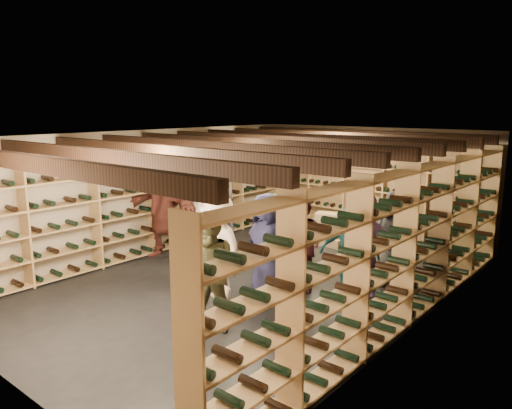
{
  "coord_description": "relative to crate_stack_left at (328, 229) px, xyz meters",
  "views": [
    {
      "loc": [
        5.09,
        -6.0,
        2.85
      ],
      "look_at": [
        -0.1,
        0.2,
        1.25
      ],
      "focal_mm": 35.0,
      "sensor_mm": 36.0,
      "label": 1
    }
  ],
  "objects": [
    {
      "name": "person_2",
      "position": [
        1.01,
        -4.4,
        0.44
      ],
      "size": [
        0.91,
        0.8,
        1.56
      ],
      "primitive_type": "imported",
      "rotation": [
        0.0,
        0.0,
        0.31
      ],
      "color": "#666540",
      "rests_on": "ground"
    },
    {
      "name": "crate_stack_left",
      "position": [
        0.0,
        0.0,
        0.0
      ],
      "size": [
        0.58,
        0.47,
        0.68
      ],
      "rotation": [
        0.0,
        0.0,
        0.31
      ],
      "color": "#A27E55",
      "rests_on": "ground"
    },
    {
      "name": "person_7",
      "position": [
        -0.31,
        -3.24,
        0.59
      ],
      "size": [
        0.79,
        0.64,
        1.87
      ],
      "primitive_type": "imported",
      "rotation": [
        0.0,
        0.0,
        -0.33
      ],
      "color": "gray",
      "rests_on": "ground"
    },
    {
      "name": "wine_rack_left",
      "position": [
        -2.35,
        -2.67,
        0.74
      ],
      "size": [
        0.32,
        7.5,
        2.15
      ],
      "color": "tan",
      "rests_on": "ground"
    },
    {
      "name": "ground",
      "position": [
        0.22,
        -2.67,
        -0.34
      ],
      "size": [
        8.0,
        8.0,
        0.0
      ],
      "primitive_type": "plane",
      "color": "black",
      "rests_on": "ground"
    },
    {
      "name": "person_10",
      "position": [
        0.53,
        -2.43,
        0.4
      ],
      "size": [
        0.94,
        0.69,
        1.49
      ],
      "primitive_type": "imported",
      "rotation": [
        0.0,
        0.0,
        -0.42
      ],
      "color": "#2C543A",
      "rests_on": "ground"
    },
    {
      "name": "wine_rack_right",
      "position": [
        2.79,
        -2.67,
        0.74
      ],
      "size": [
        0.32,
        7.5,
        2.15
      ],
      "color": "tan",
      "rests_on": "ground"
    },
    {
      "name": "person_8",
      "position": [
        1.08,
        -2.52,
        0.41
      ],
      "size": [
        0.8,
        0.66,
        1.5
      ],
      "primitive_type": "imported",
      "rotation": [
        0.0,
        0.0,
        -0.13
      ],
      "color": "#471921",
      "rests_on": "ground"
    },
    {
      "name": "person_3",
      "position": [
        0.33,
        -3.56,
        0.45
      ],
      "size": [
        1.16,
        0.88,
        1.58
      ],
      "primitive_type": "imported",
      "rotation": [
        0.0,
        0.0,
        -0.33
      ],
      "color": "beige",
      "rests_on": "ground"
    },
    {
      "name": "person_0",
      "position": [
        -0.6,
        -2.52,
        0.42
      ],
      "size": [
        0.83,
        0.64,
        1.52
      ],
      "primitive_type": "imported",
      "rotation": [
        0.0,
        0.0,
        -0.22
      ],
      "color": "black",
      "rests_on": "ground"
    },
    {
      "name": "crate_stack_right",
      "position": [
        1.32,
        -0.42,
        -0.08
      ],
      "size": [
        0.54,
        0.39,
        0.51
      ],
      "rotation": [
        0.0,
        0.0,
        -0.13
      ],
      "color": "#A27E55",
      "rests_on": "ground"
    },
    {
      "name": "walls",
      "position": [
        0.22,
        -2.67,
        0.86
      ],
      "size": [
        5.52,
        8.02,
        2.4
      ],
      "color": "tan",
      "rests_on": "ground"
    },
    {
      "name": "person_9",
      "position": [
        -1.46,
        -2.48,
        0.41
      ],
      "size": [
        1.11,
        0.9,
        1.5
      ],
      "primitive_type": "imported",
      "rotation": [
        0.0,
        0.0,
        0.41
      ],
      "color": "#B5ADA5",
      "rests_on": "ground"
    },
    {
      "name": "ceiling",
      "position": [
        0.22,
        -2.67,
        2.06
      ],
      "size": [
        5.5,
        8.0,
        0.01
      ],
      "primitive_type": "cube",
      "color": "beige",
      "rests_on": "walls"
    },
    {
      "name": "crate_loose",
      "position": [
        0.12,
        0.01,
        -0.25
      ],
      "size": [
        0.52,
        0.36,
        0.17
      ],
      "primitive_type": "cube",
      "rotation": [
        0.0,
        0.0,
        -0.07
      ],
      "color": "#A27E55",
      "rests_on": "ground"
    },
    {
      "name": "ceiling_joists",
      "position": [
        0.22,
        -2.67,
        1.92
      ],
      "size": [
        5.4,
        7.12,
        0.18
      ],
      "color": "black",
      "rests_on": "ground"
    },
    {
      "name": "person_6",
      "position": [
        0.81,
        -3.03,
        0.46
      ],
      "size": [
        0.79,
        0.53,
        1.59
      ],
      "primitive_type": "imported",
      "rotation": [
        0.0,
        0.0,
        -0.03
      ],
      "color": "#232449",
      "rests_on": "ground"
    },
    {
      "name": "person_12",
      "position": [
        2.09,
        -1.37,
        0.44
      ],
      "size": [
        0.82,
        0.59,
        1.56
      ],
      "primitive_type": "imported",
      "rotation": [
        0.0,
        0.0,
        0.13
      ],
      "color": "#333539",
      "rests_on": "ground"
    },
    {
      "name": "person_5",
      "position": [
        -1.96,
        -2.72,
        0.61
      ],
      "size": [
        1.84,
        0.87,
        1.9
      ],
      "primitive_type": "imported",
      "rotation": [
        0.0,
        0.0,
        0.18
      ],
      "color": "brown",
      "rests_on": "ground"
    },
    {
      "name": "wine_rack_back",
      "position": [
        0.22,
        1.16,
        0.73
      ],
      "size": [
        4.7,
        0.3,
        2.15
      ],
      "color": "tan",
      "rests_on": "ground"
    },
    {
      "name": "person_11",
      "position": [
        1.84,
        -2.01,
        0.47
      ],
      "size": [
        1.54,
        0.61,
        1.62
      ],
      "primitive_type": "imported",
      "rotation": [
        0.0,
        0.0,
        0.09
      ],
      "color": "#855E99",
      "rests_on": "ground"
    },
    {
      "name": "person_4",
      "position": [
        1.94,
        -2.55,
        0.41
      ],
      "size": [
        0.94,
        0.55,
        1.51
      ],
      "primitive_type": "imported",
      "rotation": [
        0.0,
        0.0,
        0.21
      ],
      "color": "#1D6578",
      "rests_on": "ground"
    }
  ]
}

